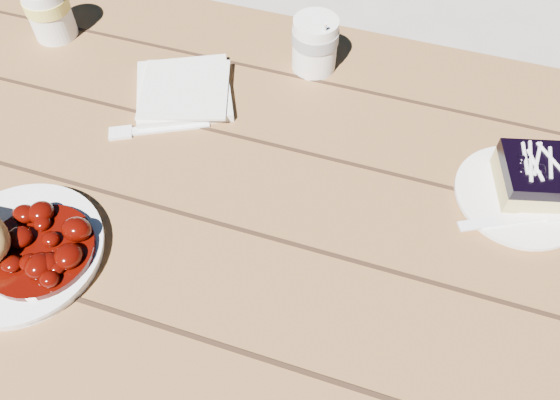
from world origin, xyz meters
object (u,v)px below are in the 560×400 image
(dessert_plate, at_px, (519,196))
(coffee_cup, at_px, (315,45))
(main_plate, at_px, (21,253))
(second_cup, at_px, (49,12))
(blueberry_cake, at_px, (535,176))
(picnic_table, at_px, (244,239))

(dessert_plate, xyz_separation_m, coffee_cup, (-0.35, 0.18, 0.04))
(main_plate, bearing_deg, second_cup, 116.35)
(dessert_plate, xyz_separation_m, blueberry_cake, (0.01, 0.02, 0.03))
(picnic_table, relative_size, main_plate, 9.58)
(picnic_table, height_order, coffee_cup, coffee_cup)
(main_plate, xyz_separation_m, coffee_cup, (0.26, 0.48, 0.04))
(picnic_table, bearing_deg, main_plate, -137.00)
(blueberry_cake, height_order, coffee_cup, coffee_cup)
(picnic_table, xyz_separation_m, main_plate, (-0.22, -0.21, 0.17))
(dessert_plate, relative_size, coffee_cup, 1.88)
(main_plate, relative_size, coffee_cup, 2.26)
(coffee_cup, bearing_deg, blueberry_cake, -24.75)
(dessert_plate, height_order, second_cup, second_cup)
(picnic_table, bearing_deg, coffee_cup, 82.50)
(blueberry_cake, bearing_deg, coffee_cup, 140.73)
(picnic_table, distance_m, coffee_cup, 0.35)
(main_plate, distance_m, coffee_cup, 0.55)
(second_cup, bearing_deg, picnic_table, -26.55)
(blueberry_cake, bearing_deg, main_plate, -167.75)
(picnic_table, xyz_separation_m, second_cup, (-0.43, 0.22, 0.21))
(main_plate, relative_size, dessert_plate, 1.20)
(dessert_plate, distance_m, coffee_cup, 0.40)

